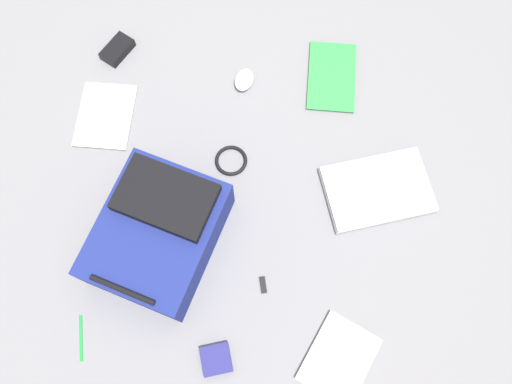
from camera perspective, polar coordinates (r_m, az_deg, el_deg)
name	(u,v)px	position (r m, az deg, el deg)	size (l,w,h in m)	color
ground_plane	(243,199)	(1.65, -1.41, -0.85)	(3.92, 3.92, 0.00)	slate
backpack	(158,232)	(1.56, -10.90, -4.41)	(0.44, 0.49, 0.19)	navy
laptop	(377,190)	(1.69, 13.47, 0.25)	(0.39, 0.31, 0.03)	#929296
book_red	(106,116)	(1.83, -16.52, 8.17)	(0.19, 0.25, 0.02)	silver
book_comic	(339,359)	(1.58, 9.28, -18.03)	(0.25, 0.28, 0.02)	silver
book_blue	(332,77)	(1.86, 8.49, 12.68)	(0.17, 0.28, 0.01)	silver
computer_mouse	(244,80)	(1.82, -1.34, 12.46)	(0.06, 0.09, 0.04)	silver
cable_coil	(231,161)	(1.70, -2.81, 3.54)	(0.11, 0.11, 0.01)	black
power_brick	(117,50)	(1.95, -15.29, 15.15)	(0.07, 0.12, 0.03)	black
pen_black	(81,338)	(1.66, -19.08, -15.23)	(0.01, 0.01, 0.13)	#198C33
earbud_pouch	(216,360)	(1.56, -4.48, -18.24)	(0.08, 0.08, 0.03)	navy
usb_stick	(263,285)	(1.59, 0.80, -10.37)	(0.02, 0.05, 0.01)	black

